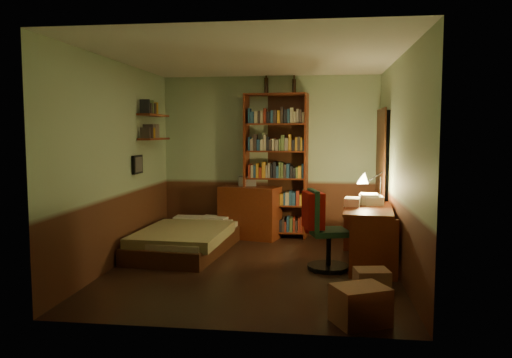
# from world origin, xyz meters

# --- Properties ---
(floor) EXTENTS (3.50, 4.00, 0.02)m
(floor) POSITION_xyz_m (0.00, 0.00, -0.01)
(floor) COLOR black
(floor) RESTS_ON ground
(ceiling) EXTENTS (3.50, 4.00, 0.02)m
(ceiling) POSITION_xyz_m (0.00, 0.00, 2.61)
(ceiling) COLOR silver
(ceiling) RESTS_ON wall_back
(wall_back) EXTENTS (3.50, 0.02, 2.60)m
(wall_back) POSITION_xyz_m (0.00, 2.01, 1.30)
(wall_back) COLOR #98B28C
(wall_back) RESTS_ON ground
(wall_left) EXTENTS (0.02, 4.00, 2.60)m
(wall_left) POSITION_xyz_m (-1.76, 0.00, 1.30)
(wall_left) COLOR #98B28C
(wall_left) RESTS_ON ground
(wall_right) EXTENTS (0.02, 4.00, 2.60)m
(wall_right) POSITION_xyz_m (1.76, 0.00, 1.30)
(wall_right) COLOR #98B28C
(wall_right) RESTS_ON ground
(wall_front) EXTENTS (3.50, 0.02, 2.60)m
(wall_front) POSITION_xyz_m (0.00, -2.01, 1.30)
(wall_front) COLOR #98B28C
(wall_front) RESTS_ON ground
(doorway) EXTENTS (0.06, 0.90, 2.00)m
(doorway) POSITION_xyz_m (1.72, 1.30, 1.00)
(doorway) COLOR black
(doorway) RESTS_ON ground
(door_trim) EXTENTS (0.02, 0.98, 2.08)m
(door_trim) POSITION_xyz_m (1.69, 1.30, 1.00)
(door_trim) COLOR #381C0E
(door_trim) RESTS_ON ground
(bed) EXTENTS (1.29, 2.13, 0.60)m
(bed) POSITION_xyz_m (-1.06, 0.77, 0.30)
(bed) COLOR #6E884E
(bed) RESTS_ON ground
(dresser) EXTENTS (1.03, 0.69, 0.83)m
(dresser) POSITION_xyz_m (-0.29, 1.76, 0.42)
(dresser) COLOR #5F2310
(dresser) RESTS_ON ground
(mini_stereo) EXTENTS (0.32, 0.27, 0.15)m
(mini_stereo) POSITION_xyz_m (-0.36, 1.89, 0.91)
(mini_stereo) COLOR #B2B2B7
(mini_stereo) RESTS_ON dresser
(bookshelf) EXTENTS (1.02, 0.41, 2.31)m
(bookshelf) POSITION_xyz_m (0.12, 1.85, 1.15)
(bookshelf) COLOR #5F2310
(bookshelf) RESTS_ON ground
(bottle_left) EXTENTS (0.08, 0.08, 0.26)m
(bottle_left) POSITION_xyz_m (-0.05, 1.96, 2.44)
(bottle_left) COLOR black
(bottle_left) RESTS_ON bookshelf
(bottle_right) EXTENTS (0.06, 0.06, 0.23)m
(bottle_right) POSITION_xyz_m (0.39, 1.96, 2.42)
(bottle_right) COLOR black
(bottle_right) RESTS_ON bookshelf
(desk) EXTENTS (0.72, 1.46, 0.76)m
(desk) POSITION_xyz_m (1.44, 0.35, 0.38)
(desk) COLOR #5F2310
(desk) RESTS_ON ground
(paper_stack) EXTENTS (0.23, 0.29, 0.11)m
(paper_stack) POSITION_xyz_m (1.24, 0.38, 0.81)
(paper_stack) COLOR silver
(paper_stack) RESTS_ON desk
(desk_lamp) EXTENTS (0.21, 0.21, 0.64)m
(desk_lamp) POSITION_xyz_m (1.63, 0.72, 1.08)
(desk_lamp) COLOR black
(desk_lamp) RESTS_ON desk
(office_chair) EXTENTS (0.63, 0.58, 1.05)m
(office_chair) POSITION_xyz_m (0.93, 0.05, 0.52)
(office_chair) COLOR #234D35
(office_chair) RESTS_ON ground
(red_jacket) EXTENTS (0.26, 0.40, 0.44)m
(red_jacket) POSITION_xyz_m (0.67, -0.13, 1.27)
(red_jacket) COLOR #B4140E
(red_jacket) RESTS_ON office_chair
(wall_shelf_lower) EXTENTS (0.20, 0.90, 0.03)m
(wall_shelf_lower) POSITION_xyz_m (-1.64, 1.10, 1.60)
(wall_shelf_lower) COLOR #5F2310
(wall_shelf_lower) RESTS_ON wall_left
(wall_shelf_upper) EXTENTS (0.20, 0.90, 0.03)m
(wall_shelf_upper) POSITION_xyz_m (-1.64, 1.10, 1.95)
(wall_shelf_upper) COLOR #5F2310
(wall_shelf_upper) RESTS_ON wall_left
(framed_picture) EXTENTS (0.04, 0.32, 0.26)m
(framed_picture) POSITION_xyz_m (-1.72, 0.60, 1.25)
(framed_picture) COLOR black
(framed_picture) RESTS_ON wall_left
(cardboard_box_a) EXTENTS (0.57, 0.53, 0.34)m
(cardboard_box_a) POSITION_xyz_m (1.19, -1.70, 0.17)
(cardboard_box_a) COLOR #95674D
(cardboard_box_a) RESTS_ON ground
(cardboard_box_b) EXTENTS (0.39, 0.34, 0.25)m
(cardboard_box_b) POSITION_xyz_m (1.38, -0.78, 0.12)
(cardboard_box_b) COLOR #95674D
(cardboard_box_b) RESTS_ON ground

